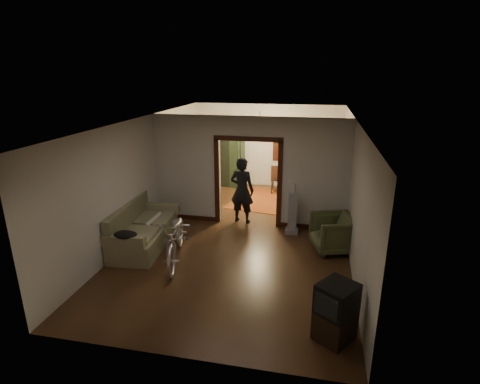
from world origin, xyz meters
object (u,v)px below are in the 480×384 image
(locker, at_px, (231,162))
(desk, at_px, (301,182))
(person, at_px, (242,190))
(bicycle, at_px, (176,237))
(armchair, at_px, (334,233))
(sofa, at_px, (144,226))

(locker, height_order, desk, locker)
(person, bearing_deg, desk, -107.76)
(person, height_order, desk, person)
(person, distance_m, desk, 3.09)
(bicycle, bearing_deg, armchair, 6.33)
(armchair, bearing_deg, person, -135.02)
(sofa, bearing_deg, armchair, 3.94)
(sofa, xyz_separation_m, locker, (0.88, 5.01, 0.37))
(armchair, height_order, person, person)
(locker, bearing_deg, bicycle, -71.95)
(person, relative_size, desk, 1.59)
(bicycle, bearing_deg, desk, 52.02)
(armchair, distance_m, desk, 4.03)
(bicycle, distance_m, desk, 5.60)
(bicycle, height_order, locker, locker)
(locker, xyz_separation_m, desk, (2.44, -0.44, -0.45))
(sofa, xyz_separation_m, desk, (3.32, 4.57, -0.08))
(person, xyz_separation_m, desk, (1.41, 2.71, -0.47))
(armchair, bearing_deg, bicycle, -87.71)
(bicycle, xyz_separation_m, desk, (2.33, 5.09, -0.12))
(sofa, xyz_separation_m, bicycle, (0.99, -0.53, 0.04))
(sofa, xyz_separation_m, person, (1.91, 1.86, 0.39))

